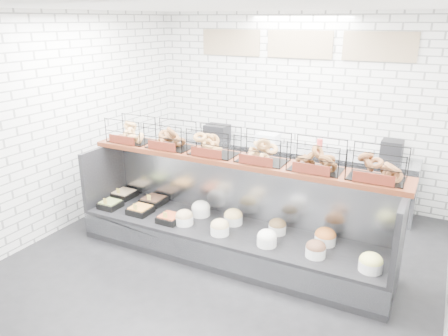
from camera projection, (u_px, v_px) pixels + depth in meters
The scene contains 5 objects.
ground at pixel (218, 267), 5.34m from camera, with size 5.50×5.50×0.00m, color black.
room_shell at pixel (241, 92), 5.18m from camera, with size 5.02×5.51×3.01m.
display_case at pixel (231, 231), 5.53m from camera, with size 4.00×0.90×1.20m.
bagel_shelf at pixel (238, 148), 5.33m from camera, with size 4.10×0.50×0.40m.
prep_counter at pixel (287, 172), 7.23m from camera, with size 4.00×0.60×1.20m.
Camera 1 is at (2.21, -4.10, 2.88)m, focal length 35.00 mm.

